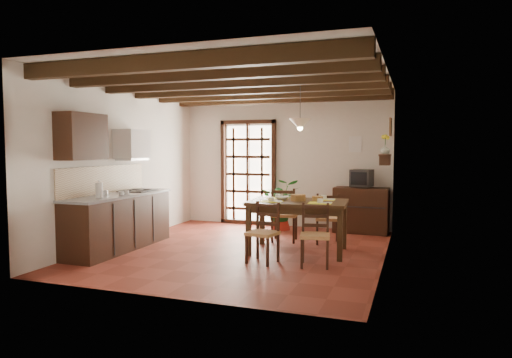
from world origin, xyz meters
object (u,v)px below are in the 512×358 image
at_px(kitchen_counter, 119,221).
at_px(chair_near_right, 315,247).
at_px(sideboard, 361,210).
at_px(chair_near_left, 263,244).
at_px(potted_plant, 281,202).
at_px(chair_far_left, 284,224).
at_px(crt_tv, 362,178).
at_px(dining_table, 298,207).
at_px(pendant_lamp, 300,123).
at_px(chair_far_right, 327,228).

bearing_deg(kitchen_counter, chair_near_right, 0.19).
bearing_deg(sideboard, chair_near_left, -108.91).
distance_m(chair_near_right, potted_plant, 2.93).
height_order(chair_near_right, chair_far_left, chair_far_left).
xyz_separation_m(chair_near_left, crt_tv, (1.09, 2.86, 0.81)).
bearing_deg(crt_tv, dining_table, -99.28).
distance_m(kitchen_counter, chair_near_right, 3.30).
distance_m(chair_near_right, chair_far_left, 1.75).
relative_size(chair_far_left, crt_tv, 2.15).
distance_m(chair_near_left, sideboard, 3.08).
bearing_deg(chair_near_right, kitchen_counter, 169.73).
distance_m(kitchen_counter, potted_plant, 3.32).
bearing_deg(dining_table, sideboard, 65.28).
xyz_separation_m(dining_table, chair_near_right, (0.44, -0.76, -0.45)).
relative_size(crt_tv, potted_plant, 0.20).
xyz_separation_m(dining_table, pendant_lamp, (0.00, 0.10, 1.35)).
bearing_deg(kitchen_counter, chair_far_right, 26.50).
bearing_deg(chair_near_right, potted_plant, 105.31).
relative_size(kitchen_counter, pendant_lamp, 2.66).
bearing_deg(pendant_lamp, kitchen_counter, -163.03).
relative_size(sideboard, crt_tv, 2.33).
relative_size(chair_far_left, sideboard, 0.92).
bearing_deg(potted_plant, chair_near_left, -79.37).
bearing_deg(dining_table, potted_plant, 109.71).
distance_m(chair_near_left, crt_tv, 3.17).
relative_size(kitchen_counter, chair_near_right, 2.53).
bearing_deg(chair_far_left, dining_table, 112.60).
xyz_separation_m(kitchen_counter, chair_near_left, (2.53, -0.05, -0.20)).
xyz_separation_m(kitchen_counter, chair_far_right, (3.18, 1.58, -0.19)).
distance_m(chair_far_left, potted_plant, 1.20).
relative_size(chair_far_left, chair_far_right, 1.08).
bearing_deg(chair_near_left, crt_tv, 79.47).
relative_size(chair_far_right, sideboard, 0.85).
relative_size(chair_near_left, potted_plant, 0.39).
distance_m(sideboard, pendant_lamp, 2.66).
bearing_deg(kitchen_counter, dining_table, 15.11).
bearing_deg(potted_plant, pendant_lamp, -64.91).
bearing_deg(kitchen_counter, chair_far_left, 32.36).
xyz_separation_m(crt_tv, pendant_lamp, (-0.77, -1.95, 0.99)).
bearing_deg(potted_plant, crt_tv, 6.69).
bearing_deg(sideboard, crt_tv, -88.07).
bearing_deg(chair_far_left, crt_tv, -140.71).
height_order(chair_near_left, potted_plant, potted_plant).
distance_m(chair_far_left, chair_far_right, 0.77).
bearing_deg(kitchen_counter, pendant_lamp, 16.97).
height_order(kitchen_counter, sideboard, kitchen_counter).
distance_m(kitchen_counter, pendant_lamp, 3.38).
height_order(chair_far_left, sideboard, chair_far_left).
xyz_separation_m(dining_table, chair_near_left, (-0.32, -0.82, -0.45)).
relative_size(dining_table, crt_tv, 3.56).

